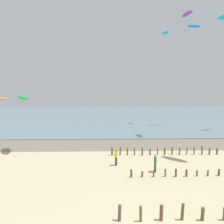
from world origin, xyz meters
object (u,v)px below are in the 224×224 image
Objects in this scene: person_nearest_camera at (155,163)px; kite_aloft_4 at (166,33)px; kite_aloft_0 at (187,14)px; kite_aloft_2 at (194,26)px; person_left_flank at (116,157)px; kite_aloft_3 at (23,98)px; kite_aloft_1 at (2,99)px.

person_nearest_camera is 0.61× the size of kite_aloft_4.
kite_aloft_0 is 1.01× the size of kite_aloft_2.
kite_aloft_3 is at bearing 153.63° from person_left_flank.
kite_aloft_3 is at bearing 100.42° from kite_aloft_1.
person_nearest_camera is at bearing -29.30° from person_left_flank.
kite_aloft_3 reaches higher than person_left_flank.
person_nearest_camera is 18.26m from kite_aloft_3.
kite_aloft_3 is (-23.80, -8.64, -13.28)m from kite_aloft_0.
kite_aloft_3 is 1.26× the size of kite_aloft_4.
kite_aloft_2 is (14.23, 28.38, 20.74)m from person_nearest_camera.
kite_aloft_1 is at bearing 75.63° from kite_aloft_0.
kite_aloft_0 is at bearing 62.75° from person_nearest_camera.
kite_aloft_0 reaches higher than kite_aloft_3.
kite_aloft_4 is at bearing 175.30° from kite_aloft_1.
person_left_flank is at bearing 114.42° from kite_aloft_1.
kite_aloft_3 reaches higher than kite_aloft_1.
kite_aloft_2 reaches higher than kite_aloft_1.
kite_aloft_4 is at bearing -8.57° from kite_aloft_0.
kite_aloft_2 is at bearing -33.11° from kite_aloft_0.
kite_aloft_2 is 6.10m from kite_aloft_4.
person_nearest_camera is at bearing 38.56° from kite_aloft_3.
person_nearest_camera and person_left_flank have the same top height.
kite_aloft_2 is (17.95, 26.29, 20.74)m from person_left_flank.
kite_aloft_4 is at bearing 74.18° from person_nearest_camera.
kite_aloft_1 is (-19.84, 18.32, 5.52)m from person_left_flank.
kite_aloft_4 reaches higher than kite_aloft_0.
kite_aloft_0 is 28.59m from kite_aloft_3.
kite_aloft_1 reaches higher than person_left_flank.
person_nearest_camera is 0.88× the size of kite_aloft_1.
person_nearest_camera is 26.83m from kite_aloft_0.
kite_aloft_0 is 35.15m from kite_aloft_1.
person_left_flank is 0.88× the size of kite_aloft_1.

